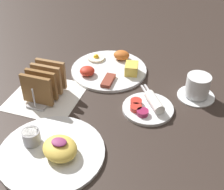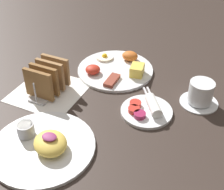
% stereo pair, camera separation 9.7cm
% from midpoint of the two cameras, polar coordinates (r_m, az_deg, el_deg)
% --- Properties ---
extents(ground_plane, '(3.00, 3.00, 0.00)m').
position_cam_midpoint_polar(ground_plane, '(0.98, -6.60, -2.15)').
color(ground_plane, '#332823').
extents(napkin_flat, '(0.22, 0.22, 0.00)m').
position_cam_midpoint_polar(napkin_flat, '(1.05, -14.51, -0.19)').
color(napkin_flat, white).
rests_on(napkin_flat, ground_plane).
extents(plate_breakfast, '(0.27, 0.27, 0.05)m').
position_cam_midpoint_polar(plate_breakfast, '(1.13, -2.83, 4.84)').
color(plate_breakfast, white).
rests_on(plate_breakfast, ground_plane).
extents(plate_condiments, '(0.16, 0.17, 0.04)m').
position_cam_midpoint_polar(plate_condiments, '(0.95, 3.71, -2.28)').
color(plate_condiments, white).
rests_on(plate_condiments, ground_plane).
extents(plate_foreground, '(0.28, 0.28, 0.06)m').
position_cam_midpoint_polar(plate_foreground, '(0.84, -14.25, -9.88)').
color(plate_foreground, white).
rests_on(plate_foreground, ground_plane).
extents(toast_rack, '(0.10, 0.15, 0.10)m').
position_cam_midpoint_polar(toast_rack, '(1.02, -14.94, 2.06)').
color(toast_rack, '#B7B7BC').
rests_on(toast_rack, ground_plane).
extents(coffee_cup, '(0.12, 0.12, 0.08)m').
position_cam_midpoint_polar(coffee_cup, '(1.01, 12.77, 1.27)').
color(coffee_cup, white).
rests_on(coffee_cup, ground_plane).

